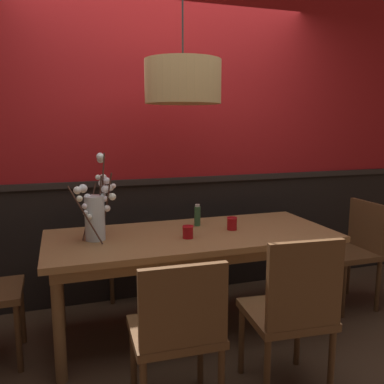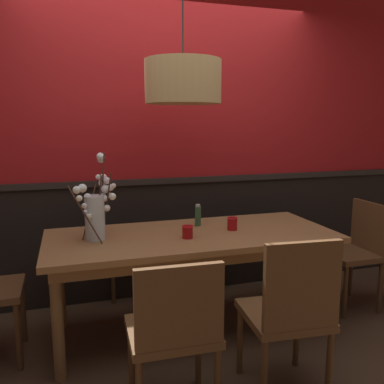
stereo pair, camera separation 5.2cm
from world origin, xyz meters
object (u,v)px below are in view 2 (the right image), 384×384
chair_near_side_right (290,309)px  pendant_lamp (183,82)px  chair_far_side_left (131,235)px  candle_holder_nearer_edge (188,232)px  chair_near_side_left (174,328)px  chair_far_side_right (193,230)px  candle_holder_nearer_center (232,224)px  dining_table (192,244)px  condiment_bottle (198,215)px  chair_head_east_end (357,248)px  vase_with_blossoms (96,211)px

chair_near_side_right → pendant_lamp: 1.61m
chair_far_side_left → candle_holder_nearer_edge: bearing=-75.8°
chair_near_side_left → pendant_lamp: 1.60m
chair_near_side_left → pendant_lamp: size_ratio=0.84×
chair_far_side_right → candle_holder_nearer_center: 0.91m
chair_far_side_left → chair_far_side_right: bearing=0.9°
dining_table → chair_near_side_right: 0.93m
dining_table → chair_far_side_left: size_ratio=2.27×
chair_far_side_left → condiment_bottle: bearing=-57.8°
chair_near_side_left → chair_head_east_end: bearing=25.4°
candle_holder_nearer_center → candle_holder_nearer_edge: candle_holder_nearer_center is taller
chair_near_side_left → chair_head_east_end: 1.96m
dining_table → candle_holder_nearer_center: (0.31, 0.00, 0.13)m
chair_head_east_end → condiment_bottle: bearing=171.4°
chair_near_side_right → chair_near_side_left: (-0.64, 0.02, -0.02)m
chair_far_side_left → candle_holder_nearer_center: bearing=-54.1°
chair_near_side_right → candle_holder_nearer_edge: (-0.35, 0.76, 0.26)m
chair_far_side_right → chair_far_side_left: bearing=-179.1°
vase_with_blossoms → candle_holder_nearer_edge: bearing=-15.0°
chair_near_side_left → condiment_bottle: condiment_bottle is taller
chair_far_side_right → pendant_lamp: pendant_lamp is taller
dining_table → chair_far_side_right: chair_far_side_right is taller
chair_near_side_right → chair_near_side_left: bearing=177.9°
chair_far_side_right → pendant_lamp: bearing=-111.4°
chair_far_side_left → vase_with_blossoms: bearing=-113.5°
chair_near_side_left → candle_holder_nearer_center: size_ratio=9.28×
candle_holder_nearer_center → pendant_lamp: pendant_lamp is taller
chair_near_side_left → candle_holder_nearer_edge: (0.29, 0.74, 0.28)m
candle_holder_nearer_edge → chair_near_side_left: bearing=-111.2°
candle_holder_nearer_center → condiment_bottle: size_ratio=0.56×
chair_far_side_right → condiment_bottle: 0.75m
chair_far_side_right → candle_holder_nearer_center: bearing=-87.4°
condiment_bottle → vase_with_blossoms: bearing=-169.3°
chair_near_side_left → dining_table: bearing=67.5°
candle_holder_nearer_edge → chair_far_side_left: bearing=104.2°
chair_far_side_left → candle_holder_nearer_edge: (0.24, -0.97, 0.27)m
dining_table → candle_holder_nearer_center: bearing=0.1°
chair_near_side_right → chair_head_east_end: (1.13, 0.87, -0.02)m
chair_far_side_left → condiment_bottle: size_ratio=5.38×
chair_head_east_end → candle_holder_nearer_center: chair_head_east_end is taller
chair_near_side_right → chair_far_side_left: chair_near_side_right is taller
pendant_lamp → dining_table: bearing=-50.9°
chair_far_side_left → candle_holder_nearer_edge: 1.03m
chair_head_east_end → pendant_lamp: bearing=177.6°
chair_far_side_right → chair_near_side_right: bearing=-89.4°
chair_near_side_left → vase_with_blossoms: 1.04m
chair_head_east_end → vase_with_blossoms: vase_with_blossoms is taller
chair_near_side_right → dining_table: bearing=108.4°
chair_near_side_right → pendant_lamp: pendant_lamp is taller
chair_near_side_right → chair_far_side_right: 1.74m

